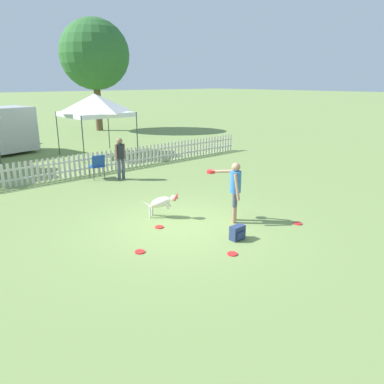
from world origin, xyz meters
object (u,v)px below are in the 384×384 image
Objects in this scene: frisbee_near_handler at (159,227)px; canopy_tent_main at (95,105)px; spectator_standing at (120,155)px; frisbee_near_dog at (298,223)px; frisbee_far_scatter at (140,252)px; frisbee_midfield at (232,254)px; folding_chair_blue_left at (97,165)px; leaping_dog at (162,202)px; backpack_on_grass at (238,233)px; handler_person at (234,185)px; tree_left_grove at (95,55)px.

canopy_tent_main is at bearing 70.82° from frisbee_near_handler.
frisbee_near_handler is at bearing 67.24° from spectator_standing.
frisbee_near_handler and frisbee_near_dog have the same top height.
canopy_tent_main is at bearing 66.82° from frisbee_far_scatter.
frisbee_far_scatter is (-1.40, 1.34, 0.00)m from frisbee_midfield.
spectator_standing reaches higher than folding_chair_blue_left.
backpack_on_grass is at bearing 61.11° from leaping_dog.
frisbee_near_dog is 0.24× the size of folding_chair_blue_left.
canopy_tent_main is 1.91× the size of spectator_standing.
backpack_on_grass is at bearing 34.95° from frisbee_midfield.
frisbee_near_dog is 1.00× the size of frisbee_far_scatter.
frisbee_far_scatter is 0.07× the size of canopy_tent_main.
frisbee_far_scatter is at bearing 75.35° from folding_chair_blue_left.
handler_person reaches higher than backpack_on_grass.
leaping_dog is 19.55m from tree_left_grove.
folding_chair_blue_left is (0.62, 4.75, 0.13)m from leaping_dog.
folding_chair_blue_left is at bearing -137.08° from leaping_dog.
frisbee_far_scatter is 6.56m from folding_chair_blue_left.
leaping_dog is 0.58× the size of spectator_standing.
frisbee_midfield is 0.61× the size of backpack_on_grass.
leaping_dog is 0.97× the size of folding_chair_blue_left.
backpack_on_grass is at bearing -101.96° from canopy_tent_main.
canopy_tent_main reaches higher than handler_person.
backpack_on_grass is at bearing -109.27° from tree_left_grove.
canopy_tent_main is at bearing 87.45° from frisbee_near_dog.
handler_person is 10.59m from canopy_tent_main.
tree_left_grove is at bearing 75.91° from frisbee_near_dog.
handler_person is 1.70× the size of folding_chair_blue_left.
handler_person is 7.18× the size of frisbee_near_dog.
frisbee_near_dog is at bearing -104.09° from tree_left_grove.
frisbee_midfield is 1.94m from frisbee_far_scatter.
spectator_standing reaches higher than backpack_on_grass.
leaping_dog is 2.18m from frisbee_far_scatter.
leaping_dog is at bearing -112.80° from tree_left_grove.
frisbee_midfield is 0.24× the size of folding_chair_blue_left.
folding_chair_blue_left is 0.31× the size of canopy_tent_main.
backpack_on_grass is (-0.76, -0.86, -0.79)m from handler_person.
backpack_on_grass is (0.65, 0.45, 0.15)m from frisbee_midfield.
canopy_tent_main is at bearing -112.26° from folding_chair_blue_left.
frisbee_midfield is (0.27, -2.20, 0.00)m from frisbee_near_handler.
tree_left_grove is at bearing 62.04° from canopy_tent_main.
handler_person reaches higher than frisbee_near_dog.
canopy_tent_main reaches higher than frisbee_midfield.
tree_left_grove is at bearing -152.41° from leaping_dog.
spectator_standing is (-1.05, 6.79, 0.89)m from frisbee_near_dog.
frisbee_near_dog is 11.82m from canopy_tent_main.
spectator_standing reaches higher than frisbee_near_dog.
spectator_standing is at bearing 69.77° from frisbee_near_handler.
frisbee_near_handler and frisbee_far_scatter have the same top height.
tree_left_grove reaches higher than frisbee_midfield.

